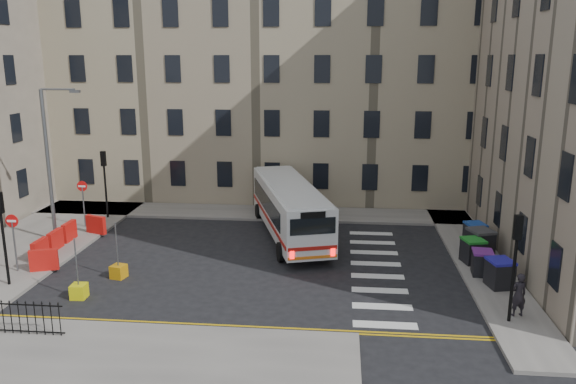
% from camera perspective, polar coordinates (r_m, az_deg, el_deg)
% --- Properties ---
extents(ground, '(120.00, 120.00, 0.00)m').
position_cam_1_polar(ground, '(27.33, 0.48, -7.32)').
color(ground, black).
rests_on(ground, ground).
extents(pavement_north, '(36.00, 3.20, 0.15)m').
position_cam_1_polar(pavement_north, '(36.33, -7.78, -1.99)').
color(pavement_north, slate).
rests_on(pavement_north, ground).
extents(pavement_east, '(2.40, 26.00, 0.15)m').
position_cam_1_polar(pavement_east, '(31.71, 17.63, -4.84)').
color(pavement_east, slate).
rests_on(pavement_east, ground).
extents(pavement_west, '(6.00, 22.00, 0.15)m').
position_cam_1_polar(pavement_west, '(32.50, -24.87, -5.04)').
color(pavement_west, slate).
rests_on(pavement_west, ground).
extents(pavement_sw, '(20.00, 6.00, 0.15)m').
position_cam_1_polar(pavement_sw, '(20.43, -23.10, -15.87)').
color(pavement_sw, slate).
rests_on(pavement_sw, ground).
extents(terrace_north, '(38.30, 10.80, 17.20)m').
position_cam_1_polar(terrace_north, '(41.98, -7.34, 11.94)').
color(terrace_north, gray).
rests_on(terrace_north, ground).
extents(traffic_light_east, '(0.28, 0.22, 4.10)m').
position_cam_1_polar(traffic_light_east, '(22.03, 22.12, -5.66)').
color(traffic_light_east, black).
rests_on(traffic_light_east, pavement_east).
extents(traffic_light_nw, '(0.28, 0.22, 4.10)m').
position_cam_1_polar(traffic_light_nw, '(35.64, -18.14, 1.77)').
color(traffic_light_nw, black).
rests_on(traffic_light_nw, pavement_west).
extents(traffic_light_sw, '(0.28, 0.22, 4.10)m').
position_cam_1_polar(traffic_light_sw, '(26.64, -27.07, -2.91)').
color(traffic_light_sw, black).
rests_on(traffic_light_sw, pavement_west).
extents(streetlamp, '(0.50, 0.22, 8.14)m').
position_cam_1_polar(streetlamp, '(31.85, -23.18, 2.70)').
color(streetlamp, '#595B5E').
rests_on(streetlamp, pavement_west).
extents(no_entry_north, '(0.60, 0.08, 3.00)m').
position_cam_1_polar(no_entry_north, '(34.24, -20.13, -0.21)').
color(no_entry_north, '#595B5E').
rests_on(no_entry_north, pavement_west).
extents(no_entry_south, '(0.60, 0.08, 3.00)m').
position_cam_1_polar(no_entry_south, '(28.32, -26.15, -3.57)').
color(no_entry_south, '#595B5E').
rests_on(no_entry_south, pavement_west).
extents(roadworks_barriers, '(1.66, 6.26, 1.00)m').
position_cam_1_polar(roadworks_barriers, '(30.88, -21.96, -4.57)').
color(roadworks_barriers, red).
rests_on(roadworks_barriers, pavement_west).
extents(bus, '(5.46, 10.97, 2.92)m').
position_cam_1_polar(bus, '(30.92, 0.14, -1.52)').
color(bus, silver).
rests_on(bus, ground).
extents(wheelie_bin_a, '(1.19, 1.29, 1.22)m').
position_cam_1_polar(wheelie_bin_a, '(25.81, 20.70, -7.71)').
color(wheelie_bin_a, black).
rests_on(wheelie_bin_a, pavement_east).
extents(wheelie_bin_b, '(0.98, 1.10, 1.12)m').
position_cam_1_polar(wheelie_bin_b, '(26.94, 19.12, -6.79)').
color(wheelie_bin_b, black).
rests_on(wheelie_bin_b, pavement_east).
extents(wheelie_bin_c, '(1.16, 1.26, 1.18)m').
position_cam_1_polar(wheelie_bin_c, '(28.32, 18.26, -5.67)').
color(wheelie_bin_c, black).
rests_on(wheelie_bin_c, pavement_east).
extents(wheelie_bin_d, '(1.39, 1.49, 1.34)m').
position_cam_1_polar(wheelie_bin_d, '(29.38, 18.94, -4.87)').
color(wheelie_bin_d, black).
rests_on(wheelie_bin_d, pavement_east).
extents(wheelie_bin_e, '(1.15, 1.25, 1.17)m').
position_cam_1_polar(wheelie_bin_e, '(30.96, 18.44, -4.05)').
color(wheelie_bin_e, black).
rests_on(wheelie_bin_e, pavement_east).
extents(pedestrian, '(0.71, 0.55, 1.71)m').
position_cam_1_polar(pedestrian, '(23.22, 22.38, -9.62)').
color(pedestrian, black).
rests_on(pedestrian, pavement_east).
extents(bollard_yellow, '(0.63, 0.63, 0.60)m').
position_cam_1_polar(bollard_yellow, '(25.12, -20.46, -9.42)').
color(bollard_yellow, '#D4CE0B').
rests_on(bollard_yellow, ground).
extents(bollard_chevron, '(0.72, 0.72, 0.60)m').
position_cam_1_polar(bollard_chevron, '(26.72, -16.82, -7.74)').
color(bollard_chevron, '#C4820B').
rests_on(bollard_chevron, ground).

